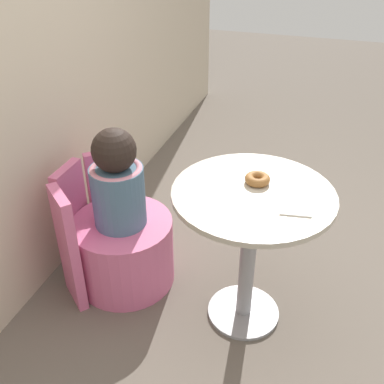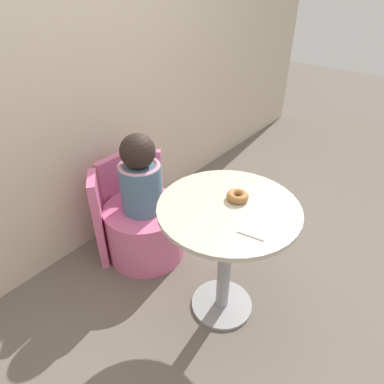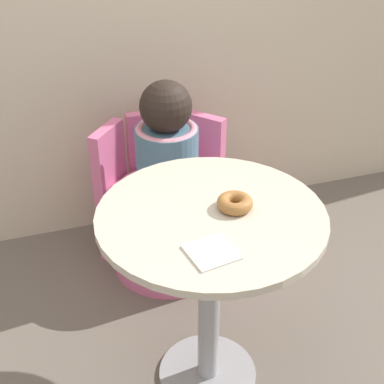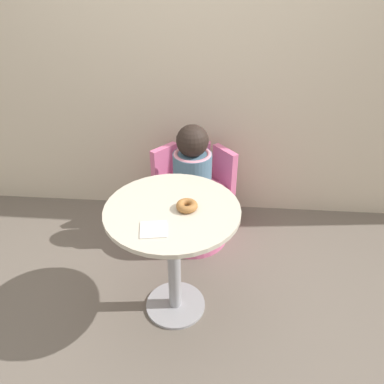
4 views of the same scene
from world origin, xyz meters
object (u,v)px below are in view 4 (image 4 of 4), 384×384
object	(u,v)px
round_table	(173,236)
donut	(187,206)
tub_chair	(192,216)
child_figure	(192,164)

from	to	relation	value
round_table	donut	bearing A→B (deg)	0.63
tub_chair	donut	xyz separation A→B (m)	(0.03, -0.68, 0.57)
round_table	tub_chair	distance (m)	0.78
donut	round_table	bearing A→B (deg)	-179.37
round_table	tub_chair	xyz separation A→B (m)	(0.05, 0.68, -0.37)
round_table	child_figure	size ratio (longest dim) A/B	1.41
child_figure	donut	size ratio (longest dim) A/B	4.69
child_figure	donut	world-z (taller)	child_figure
tub_chair	round_table	bearing A→B (deg)	-94.13
round_table	donut	size ratio (longest dim) A/B	6.63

